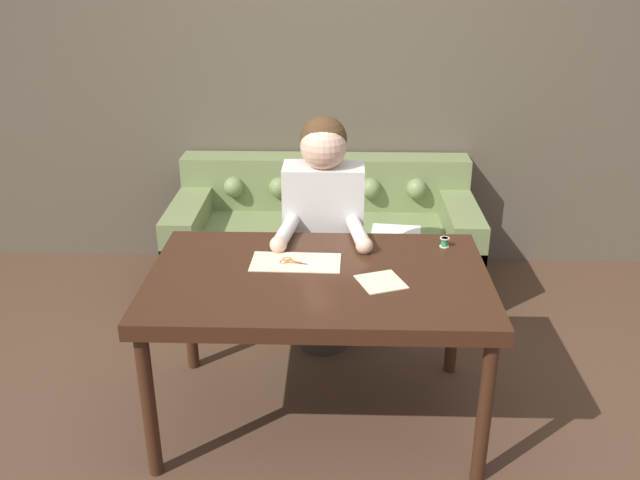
# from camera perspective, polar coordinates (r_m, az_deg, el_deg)

# --- Properties ---
(ground_plane) EXTENTS (16.00, 16.00, 0.00)m
(ground_plane) POSITION_cam_1_polar(r_m,az_deg,el_deg) (3.32, 0.96, -14.35)
(ground_plane) COLOR #4C3323
(wall_back) EXTENTS (8.00, 0.06, 2.60)m
(wall_back) POSITION_cam_1_polar(r_m,az_deg,el_deg) (4.47, 1.40, 14.00)
(wall_back) COLOR brown
(wall_back) RESTS_ON ground_plane
(dining_table) EXTENTS (1.47, 0.91, 0.75)m
(dining_table) POSITION_cam_1_polar(r_m,az_deg,el_deg) (2.94, -0.13, -4.11)
(dining_table) COLOR #381E11
(dining_table) RESTS_ON ground_plane
(couch) EXTENTS (1.87, 0.88, 0.78)m
(couch) POSITION_cam_1_polar(r_m,az_deg,el_deg) (4.34, 0.35, -0.27)
(couch) COLOR olive
(couch) RESTS_ON ground_plane
(person) EXTENTS (0.48, 0.59, 1.28)m
(person) POSITION_cam_1_polar(r_m,az_deg,el_deg) (3.51, 0.28, 0.63)
(person) COLOR #33281E
(person) RESTS_ON ground_plane
(pattern_paper_main) EXTENTS (0.40, 0.21, 0.00)m
(pattern_paper_main) POSITION_cam_1_polar(r_m,az_deg,el_deg) (3.01, -2.05, -1.88)
(pattern_paper_main) COLOR beige
(pattern_paper_main) RESTS_ON dining_table
(pattern_paper_offcut) EXTENTS (0.23, 0.23, 0.00)m
(pattern_paper_offcut) POSITION_cam_1_polar(r_m,az_deg,el_deg) (2.85, 5.15, -3.53)
(pattern_paper_offcut) COLOR beige
(pattern_paper_offcut) RESTS_ON dining_table
(scissors) EXTENTS (0.23, 0.14, 0.01)m
(scissors) POSITION_cam_1_polar(r_m,az_deg,el_deg) (3.00, -2.00, -1.93)
(scissors) COLOR silver
(scissors) RESTS_ON dining_table
(thread_spool) EXTENTS (0.04, 0.04, 0.05)m
(thread_spool) POSITION_cam_1_polar(r_m,az_deg,el_deg) (3.21, 10.44, -0.19)
(thread_spool) COLOR #338C4C
(thread_spool) RESTS_ON dining_table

